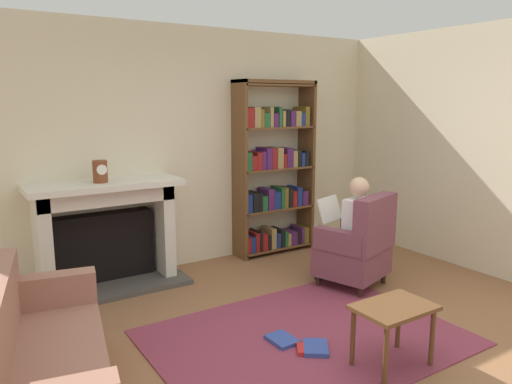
# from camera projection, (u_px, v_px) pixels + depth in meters

# --- Properties ---
(ground) EXTENTS (14.00, 14.00, 0.00)m
(ground) POSITION_uv_depth(u_px,v_px,m) (330.00, 354.00, 3.68)
(ground) COLOR #90603E
(back_wall) EXTENTS (5.60, 0.10, 2.70)m
(back_wall) POSITION_uv_depth(u_px,v_px,m) (185.00, 149.00, 5.54)
(back_wall) COLOR beige
(back_wall) RESTS_ON ground
(side_wall_right) EXTENTS (0.10, 5.20, 2.70)m
(side_wall_right) POSITION_uv_depth(u_px,v_px,m) (431.00, 146.00, 5.87)
(side_wall_right) COLOR beige
(side_wall_right) RESTS_ON ground
(area_rug) EXTENTS (2.40, 1.80, 0.01)m
(area_rug) POSITION_uv_depth(u_px,v_px,m) (306.00, 338.00, 3.93)
(area_rug) COLOR #853449
(area_rug) RESTS_ON ground
(fireplace) EXTENTS (1.52, 0.64, 1.10)m
(fireplace) POSITION_uv_depth(u_px,v_px,m) (106.00, 231.00, 4.94)
(fireplace) COLOR #4C4742
(fireplace) RESTS_ON ground
(mantel_clock) EXTENTS (0.14, 0.14, 0.22)m
(mantel_clock) POSITION_uv_depth(u_px,v_px,m) (100.00, 171.00, 4.71)
(mantel_clock) COLOR brown
(mantel_clock) RESTS_ON fireplace
(bookshelf) EXTENTS (1.04, 0.32, 2.13)m
(bookshelf) POSITION_uv_depth(u_px,v_px,m) (274.00, 171.00, 6.00)
(bookshelf) COLOR brown
(bookshelf) RESTS_ON ground
(armchair_reading) EXTENTS (0.80, 0.79, 0.97)m
(armchair_reading) POSITION_uv_depth(u_px,v_px,m) (358.00, 247.00, 4.95)
(armchair_reading) COLOR #331E14
(armchair_reading) RESTS_ON ground
(seated_reader) EXTENTS (0.47, 0.59, 1.14)m
(seated_reader) POSITION_uv_depth(u_px,v_px,m) (349.00, 226.00, 4.99)
(seated_reader) COLOR white
(seated_reader) RESTS_ON ground
(sofa_floral) EXTENTS (1.02, 1.80, 0.85)m
(sofa_floral) POSITION_uv_depth(u_px,v_px,m) (35.00, 371.00, 2.87)
(sofa_floral) COLOR #A26B58
(sofa_floral) RESTS_ON ground
(side_table) EXTENTS (0.56, 0.39, 0.47)m
(side_table) POSITION_uv_depth(u_px,v_px,m) (394.00, 315.00, 3.45)
(side_table) COLOR brown
(side_table) RESTS_ON ground
(scattered_books) EXTENTS (0.38, 0.52, 0.03)m
(scattered_books) POSITION_uv_depth(u_px,v_px,m) (303.00, 345.00, 3.76)
(scattered_books) COLOR red
(scattered_books) RESTS_ON area_rug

